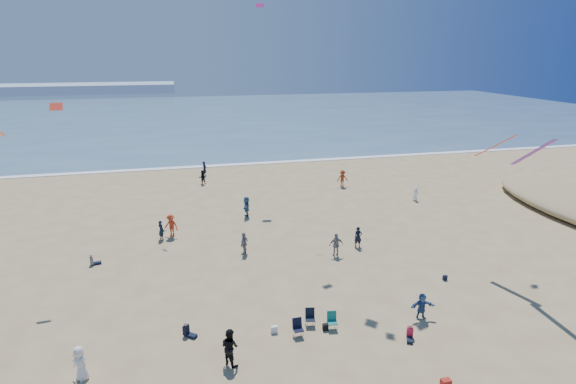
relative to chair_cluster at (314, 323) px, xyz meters
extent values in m
cube|color=#476B84|center=(-2.99, 88.95, -0.47)|extent=(220.00, 100.00, 0.06)
cube|color=white|center=(-2.99, 38.95, -0.46)|extent=(220.00, 1.20, 0.08)
cube|color=#7A8EA8|center=(-62.99, 163.95, 1.10)|extent=(110.00, 20.00, 3.20)
imported|color=black|center=(-4.40, 30.48, 0.33)|extent=(0.95, 0.82, 1.66)
imported|color=white|center=(16.66, 19.32, 0.22)|extent=(0.67, 0.82, 1.45)
imported|color=red|center=(-7.73, 15.48, 0.47)|extent=(1.44, 1.29, 1.94)
imported|color=white|center=(-11.67, -1.17, 0.37)|extent=(0.99, 1.00, 1.74)
imported|color=#304F84|center=(6.38, -0.26, 0.28)|extent=(1.48, 0.56, 1.57)
imported|color=black|center=(6.55, 9.86, 0.33)|extent=(0.65, 0.46, 1.67)
imported|color=gray|center=(4.35, 8.75, 0.40)|extent=(1.09, 0.53, 1.81)
imported|color=gray|center=(-2.32, 10.61, 0.39)|extent=(0.95, 1.10, 1.77)
imported|color=#305D86|center=(-0.96, 18.72, 0.47)|extent=(0.86, 1.86, 1.94)
imported|color=black|center=(-8.52, 15.00, 0.32)|extent=(0.67, 0.72, 1.64)
imported|color=black|center=(-3.91, 34.00, 0.43)|extent=(0.73, 0.81, 1.87)
imported|color=black|center=(-4.77, -1.68, 0.47)|extent=(1.17, 1.20, 1.94)
imported|color=#993415|center=(11.08, 25.87, 0.46)|extent=(1.25, 0.74, 1.91)
cube|color=white|center=(-2.16, 0.31, -0.30)|extent=(0.35, 0.20, 0.40)
cube|color=black|center=(0.64, -0.11, -0.31)|extent=(0.30, 0.22, 0.38)
cube|color=#AE2218|center=(4.73, -5.49, -0.35)|extent=(0.45, 0.30, 0.30)
cube|color=black|center=(10.26, 3.46, -0.33)|extent=(0.28, 0.18, 0.34)
cube|color=#FF6217|center=(-16.21, 7.60, 9.84)|extent=(0.71, 0.86, 0.39)
cube|color=purple|center=(2.14, 27.13, 18.63)|extent=(0.88, 0.52, 0.34)
cube|color=red|center=(-13.84, 10.37, 10.95)|extent=(0.79, 0.53, 0.43)
cube|color=purple|center=(14.33, 2.07, 8.36)|extent=(0.35, 3.14, 2.21)
cube|color=#FF421A|center=(14.28, 5.38, 8.14)|extent=(0.35, 2.64, 1.87)
camera|label=1|loc=(-6.33, -20.45, 14.22)|focal=28.00mm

